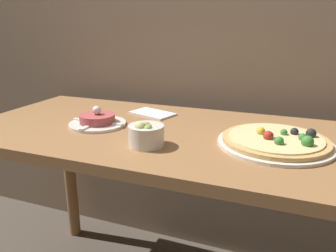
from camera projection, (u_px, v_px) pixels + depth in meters
dining_table at (166, 159)px, 1.18m from camera, size 1.45×0.68×0.77m
pizza_plate at (276, 141)px, 1.00m from camera, size 0.35×0.35×0.06m
tartare_plate at (97, 121)px, 1.20m from camera, size 0.21×0.21×0.07m
small_bowl at (145, 134)px, 0.99m from camera, size 0.11×0.11×0.08m
napkin at (152, 113)px, 1.34m from camera, size 0.20×0.16×0.01m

